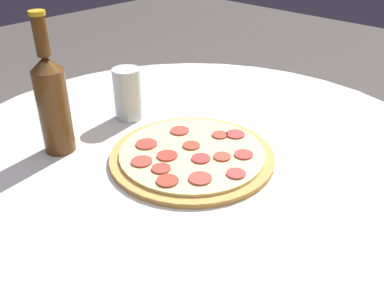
% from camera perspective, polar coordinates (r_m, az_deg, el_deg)
% --- Properties ---
extents(table, '(1.09, 1.09, 0.70)m').
position_cam_1_polar(table, '(0.95, 0.30, -7.34)').
color(table, silver).
rests_on(table, ground_plane).
extents(pizza, '(0.33, 0.33, 0.02)m').
position_cam_1_polar(pizza, '(0.85, -0.01, -0.72)').
color(pizza, '#C68E47').
rests_on(pizza, table).
extents(beer_bottle, '(0.06, 0.06, 0.28)m').
position_cam_1_polar(beer_bottle, '(0.88, -18.11, 6.19)').
color(beer_bottle, '#563314').
rests_on(beer_bottle, table).
extents(drinking_glass, '(0.06, 0.06, 0.12)m').
position_cam_1_polar(drinking_glass, '(1.00, -8.56, 7.34)').
color(drinking_glass, silver).
rests_on(drinking_glass, table).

